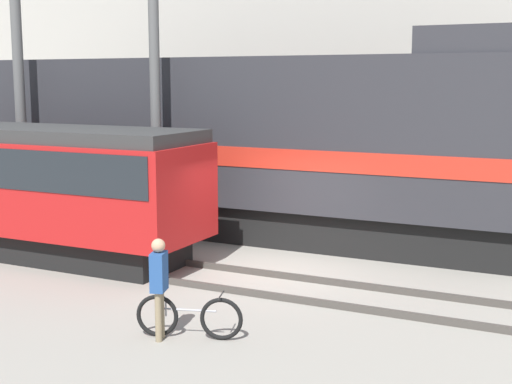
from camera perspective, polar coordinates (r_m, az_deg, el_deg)
ground_plane at (r=15.89m, az=1.28°, el=-6.53°), size 120.00×120.00×0.00m
track_near at (r=15.01m, az=-0.33°, el=-7.18°), size 60.00×1.50×0.14m
track_far at (r=18.89m, az=5.58°, el=-3.84°), size 60.00×1.51×0.14m
building_backdrop at (r=27.26m, az=12.73°, el=12.16°), size 47.92×6.00×11.72m
freight_locomotive at (r=19.52m, az=-1.26°, el=3.94°), size 16.26×3.04×5.41m
streetcar at (r=18.13m, az=-17.77°, el=0.78°), size 9.14×2.54×3.14m
bicycle at (r=12.01m, az=-5.37°, el=-9.93°), size 1.75×0.68×0.78m
person at (r=11.79m, az=-7.77°, el=-6.89°), size 0.32×0.41×1.71m
utility_pole_left at (r=21.10m, az=-18.38°, el=7.41°), size 0.29×0.29×7.67m
utility_pole_center at (r=18.22m, az=-8.09°, el=8.75°), size 0.26×0.26×8.41m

